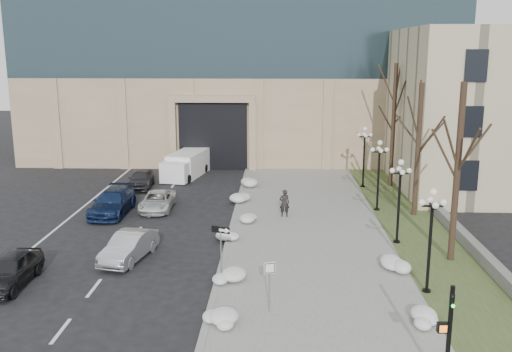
{
  "coord_description": "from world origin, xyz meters",
  "views": [
    {
      "loc": [
        1.72,
        -17.59,
        10.52
      ],
      "look_at": [
        0.49,
        13.78,
        3.5
      ],
      "focal_mm": 40.0,
      "sensor_mm": 36.0,
      "label": 1
    }
  ],
  "objects_px": {
    "box_truck": "(186,165)",
    "car_e": "(141,179)",
    "keep_sign": "(270,276)",
    "lamppost_a": "(431,227)",
    "lamppost_d": "(364,149)",
    "car_c": "(112,203)",
    "lamppost_b": "(400,190)",
    "car_b": "(129,247)",
    "car_d": "(158,201)",
    "car_a": "(9,270)",
    "lamppost_c": "(379,166)",
    "one_way_sign": "(224,236)",
    "traffic_signal": "(447,341)",
    "pedestrian": "(284,203)"
  },
  "relations": [
    {
      "from": "keep_sign",
      "to": "car_b",
      "type": "bearing_deg",
      "value": 124.54
    },
    {
      "from": "car_c",
      "to": "car_d",
      "type": "bearing_deg",
      "value": 22.29
    },
    {
      "from": "car_a",
      "to": "lamppost_b",
      "type": "distance_m",
      "value": 19.86
    },
    {
      "from": "keep_sign",
      "to": "traffic_signal",
      "type": "bearing_deg",
      "value": -60.05
    },
    {
      "from": "car_d",
      "to": "keep_sign",
      "type": "height_order",
      "value": "keep_sign"
    },
    {
      "from": "car_e",
      "to": "lamppost_c",
      "type": "distance_m",
      "value": 18.25
    },
    {
      "from": "pedestrian",
      "to": "one_way_sign",
      "type": "distance_m",
      "value": 10.44
    },
    {
      "from": "car_d",
      "to": "one_way_sign",
      "type": "distance_m",
      "value": 12.95
    },
    {
      "from": "car_c",
      "to": "one_way_sign",
      "type": "distance_m",
      "value": 13.45
    },
    {
      "from": "traffic_signal",
      "to": "lamppost_d",
      "type": "relative_size",
      "value": 0.76
    },
    {
      "from": "car_d",
      "to": "car_e",
      "type": "bearing_deg",
      "value": 111.91
    },
    {
      "from": "car_c",
      "to": "lamppost_b",
      "type": "xyz_separation_m",
      "value": [
        17.3,
        -5.25,
        2.31
      ]
    },
    {
      "from": "lamppost_d",
      "to": "car_e",
      "type": "bearing_deg",
      "value": -177.86
    },
    {
      "from": "car_b",
      "to": "lamppost_a",
      "type": "height_order",
      "value": "lamppost_a"
    },
    {
      "from": "car_e",
      "to": "lamppost_d",
      "type": "relative_size",
      "value": 0.88
    },
    {
      "from": "car_b",
      "to": "lamppost_c",
      "type": "xyz_separation_m",
      "value": [
        14.1,
        9.42,
        2.37
      ]
    },
    {
      "from": "car_b",
      "to": "car_c",
      "type": "bearing_deg",
      "value": 123.3
    },
    {
      "from": "car_d",
      "to": "car_e",
      "type": "height_order",
      "value": "car_e"
    },
    {
      "from": "box_truck",
      "to": "car_e",
      "type": "bearing_deg",
      "value": -113.99
    },
    {
      "from": "car_e",
      "to": "lamppost_d",
      "type": "distance_m",
      "value": 17.3
    },
    {
      "from": "lamppost_a",
      "to": "lamppost_d",
      "type": "relative_size",
      "value": 1.0
    },
    {
      "from": "car_a",
      "to": "car_c",
      "type": "bearing_deg",
      "value": 83.23
    },
    {
      "from": "lamppost_a",
      "to": "lamppost_c",
      "type": "xyz_separation_m",
      "value": [
        0.0,
        13.0,
        0.0
      ]
    },
    {
      "from": "lamppost_d",
      "to": "car_d",
      "type": "bearing_deg",
      "value": -155.38
    },
    {
      "from": "car_c",
      "to": "car_e",
      "type": "xyz_separation_m",
      "value": [
        0.18,
        7.11,
        -0.05
      ]
    },
    {
      "from": "keep_sign",
      "to": "car_d",
      "type": "bearing_deg",
      "value": 100.53
    },
    {
      "from": "car_c",
      "to": "lamppost_d",
      "type": "bearing_deg",
      "value": 24.92
    },
    {
      "from": "car_e",
      "to": "keep_sign",
      "type": "relative_size",
      "value": 1.87
    },
    {
      "from": "car_a",
      "to": "lamppost_c",
      "type": "distance_m",
      "value": 22.78
    },
    {
      "from": "car_d",
      "to": "box_truck",
      "type": "xyz_separation_m",
      "value": [
        0.29,
        10.1,
        0.37
      ]
    },
    {
      "from": "car_a",
      "to": "lamppost_a",
      "type": "xyz_separation_m",
      "value": [
        18.68,
        -0.16,
        2.33
      ]
    },
    {
      "from": "pedestrian",
      "to": "lamppost_c",
      "type": "relative_size",
      "value": 0.37
    },
    {
      "from": "lamppost_c",
      "to": "car_a",
      "type": "bearing_deg",
      "value": -145.5
    },
    {
      "from": "car_b",
      "to": "one_way_sign",
      "type": "height_order",
      "value": "one_way_sign"
    },
    {
      "from": "keep_sign",
      "to": "box_truck",
      "type": "bearing_deg",
      "value": 89.88
    },
    {
      "from": "car_c",
      "to": "lamppost_c",
      "type": "distance_m",
      "value": 17.5
    },
    {
      "from": "traffic_signal",
      "to": "lamppost_b",
      "type": "xyz_separation_m",
      "value": [
        1.35,
        14.0,
        1.28
      ]
    },
    {
      "from": "car_c",
      "to": "lamppost_b",
      "type": "distance_m",
      "value": 18.23
    },
    {
      "from": "box_truck",
      "to": "lamppost_d",
      "type": "relative_size",
      "value": 1.39
    },
    {
      "from": "car_c",
      "to": "lamppost_b",
      "type": "height_order",
      "value": "lamppost_b"
    },
    {
      "from": "lamppost_a",
      "to": "car_b",
      "type": "bearing_deg",
      "value": 165.77
    },
    {
      "from": "keep_sign",
      "to": "car_e",
      "type": "bearing_deg",
      "value": 99.35
    },
    {
      "from": "car_b",
      "to": "lamppost_b",
      "type": "distance_m",
      "value": 14.59
    },
    {
      "from": "lamppost_d",
      "to": "lamppost_a",
      "type": "bearing_deg",
      "value": -90.0
    },
    {
      "from": "car_b",
      "to": "traffic_signal",
      "type": "bearing_deg",
      "value": -29.08
    },
    {
      "from": "car_a",
      "to": "car_b",
      "type": "bearing_deg",
      "value": 36.71
    },
    {
      "from": "lamppost_c",
      "to": "car_e",
      "type": "bearing_deg",
      "value": 161.11
    },
    {
      "from": "car_d",
      "to": "pedestrian",
      "type": "relative_size",
      "value": 2.49
    },
    {
      "from": "box_truck",
      "to": "traffic_signal",
      "type": "xyz_separation_m",
      "value": [
        12.94,
        -30.42,
        0.82
      ]
    },
    {
      "from": "car_e",
      "to": "one_way_sign",
      "type": "relative_size",
      "value": 1.63
    }
  ]
}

